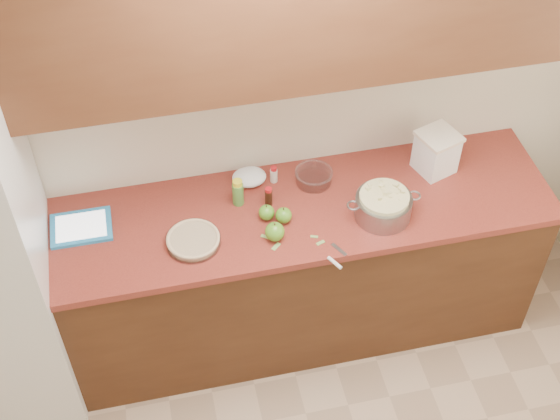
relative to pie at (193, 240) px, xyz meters
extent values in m
plane|color=white|center=(0.44, -1.36, 1.66)|extent=(3.60, 3.60, 0.00)
plane|color=beige|center=(0.44, 0.44, 0.36)|extent=(3.60, 0.00, 3.60)
cube|color=#492814|center=(0.44, 0.11, -0.50)|extent=(2.60, 0.65, 0.88)
cube|color=#963829|center=(0.44, 0.11, -0.04)|extent=(2.64, 0.68, 0.04)
cube|color=#5B321B|center=(0.44, 0.27, 1.01)|extent=(2.60, 0.34, 0.70)
cylinder|color=silver|center=(0.00, 0.00, 0.00)|extent=(0.25, 0.25, 0.03)
cylinder|color=tan|center=(0.00, 0.00, 0.00)|extent=(0.23, 0.23, 0.03)
torus|color=tan|center=(0.00, 0.00, 0.01)|extent=(0.25, 0.25, 0.02)
cylinder|color=gray|center=(0.90, -0.02, 0.04)|extent=(0.27, 0.27, 0.11)
torus|color=gray|center=(0.75, -0.02, 0.08)|extent=(0.06, 0.06, 0.01)
torus|color=gray|center=(1.04, -0.02, 0.08)|extent=(0.06, 0.06, 0.01)
cylinder|color=beige|center=(0.90, -0.02, 0.05)|extent=(0.23, 0.23, 0.12)
cube|color=white|center=(1.24, 0.23, 0.08)|extent=(0.21, 0.21, 0.21)
cube|color=#F8E5C6|center=(1.24, 0.23, 0.19)|extent=(0.23, 0.23, 0.02)
cube|color=#2782BC|center=(-0.50, 0.20, -0.01)|extent=(0.28, 0.21, 0.02)
cube|color=white|center=(-0.50, 0.20, 0.00)|extent=(0.23, 0.17, 0.00)
cube|color=gray|center=(0.64, -0.18, -0.02)|extent=(0.06, 0.09, 0.00)
cylinder|color=white|center=(0.60, -0.26, -0.01)|extent=(0.05, 0.08, 0.02)
cylinder|color=#4C8C38|center=(0.25, 0.21, 0.04)|extent=(0.05, 0.05, 0.12)
cylinder|color=yellow|center=(0.25, 0.21, 0.11)|extent=(0.05, 0.05, 0.03)
cylinder|color=beige|center=(0.45, 0.32, 0.02)|extent=(0.04, 0.04, 0.07)
cylinder|color=red|center=(0.45, 0.32, 0.06)|extent=(0.03, 0.03, 0.02)
cylinder|color=black|center=(0.39, 0.17, 0.02)|extent=(0.04, 0.04, 0.09)
cylinder|color=red|center=(0.39, 0.17, 0.07)|extent=(0.03, 0.03, 0.02)
cylinder|color=silver|center=(0.64, 0.27, 0.01)|extent=(0.18, 0.18, 0.07)
torus|color=silver|center=(0.64, 0.27, 0.04)|extent=(0.19, 0.19, 0.01)
ellipsoid|color=white|center=(0.33, 0.34, 0.01)|extent=(0.21, 0.19, 0.07)
sphere|color=#519122|center=(0.36, 0.08, 0.02)|extent=(0.08, 0.08, 0.08)
cylinder|color=#3F2D19|center=(0.36, 0.08, 0.06)|extent=(0.01, 0.01, 0.01)
sphere|color=#519122|center=(0.43, 0.05, 0.02)|extent=(0.08, 0.08, 0.08)
cylinder|color=#3F2D19|center=(0.43, 0.05, 0.06)|extent=(0.01, 0.01, 0.01)
sphere|color=#519122|center=(0.37, -0.05, 0.02)|extent=(0.09, 0.09, 0.09)
cylinder|color=#3F2D19|center=(0.37, -0.05, 0.08)|extent=(0.01, 0.01, 0.01)
cube|color=#85A952|center=(0.36, -0.10, -0.02)|extent=(0.05, 0.05, 0.00)
cube|color=#85A952|center=(0.57, -0.12, -0.02)|extent=(0.05, 0.03, 0.00)
cube|color=#85A952|center=(0.33, -0.03, -0.02)|extent=(0.05, 0.04, 0.00)
cube|color=#85A952|center=(0.55, -0.08, -0.02)|extent=(0.04, 0.02, 0.00)
camera|label=1|loc=(-0.12, -2.37, 2.67)|focal=50.00mm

